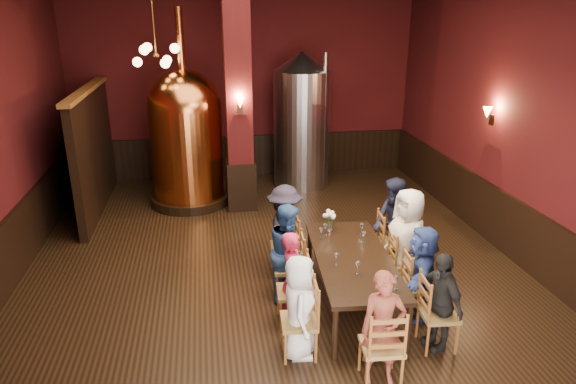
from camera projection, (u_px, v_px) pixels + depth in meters
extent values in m
plane|color=black|center=(275.00, 269.00, 8.19)|extent=(10.00, 10.00, 0.00)
cube|color=#450E10|center=(244.00, 83.00, 12.07)|extent=(8.00, 0.02, 4.50)
cube|color=#450E10|center=(399.00, 339.00, 2.79)|extent=(8.00, 0.02, 4.50)
cube|color=#450E10|center=(526.00, 122.00, 8.04)|extent=(0.02, 10.00, 4.50)
cube|color=black|center=(507.00, 224.00, 8.63)|extent=(0.08, 9.90, 1.00)
cube|color=black|center=(247.00, 155.00, 12.62)|extent=(7.90, 0.08, 1.00)
cube|color=black|center=(4.00, 260.00, 7.42)|extent=(0.08, 9.90, 1.00)
cube|color=#450E10|center=(238.00, 99.00, 9.98)|extent=(0.58, 0.58, 4.50)
cube|color=black|center=(94.00, 153.00, 10.26)|extent=(0.22, 3.50, 2.40)
cube|color=black|center=(353.00, 259.00, 6.98)|extent=(1.17, 2.47, 0.06)
cylinder|color=black|center=(335.00, 334.00, 6.00)|extent=(0.07, 0.07, 0.69)
cylinder|color=black|center=(408.00, 330.00, 6.07)|extent=(0.07, 0.07, 0.69)
cylinder|color=black|center=(310.00, 248.00, 8.13)|extent=(0.07, 0.07, 0.69)
cylinder|color=black|center=(364.00, 246.00, 8.21)|extent=(0.07, 0.07, 0.69)
imported|color=white|center=(299.00, 307.00, 5.99)|extent=(0.50, 0.68, 1.29)
imported|color=#C62246|center=(293.00, 279.00, 6.62)|extent=(0.46, 0.55, 1.29)
imported|color=#274A84|center=(289.00, 251.00, 7.22)|extent=(0.51, 0.75, 1.42)
imported|color=black|center=(285.00, 231.00, 7.84)|extent=(0.79, 1.06, 1.45)
imported|color=black|center=(440.00, 301.00, 6.14)|extent=(0.48, 0.79, 1.27)
imported|color=navy|center=(421.00, 272.00, 6.76)|extent=(0.84, 1.27, 1.31)
imported|color=white|center=(407.00, 241.00, 7.33)|extent=(0.68, 0.88, 1.58)
imported|color=black|center=(393.00, 225.00, 7.97)|extent=(0.49, 0.78, 1.50)
imported|color=brown|center=(383.00, 329.00, 5.54)|extent=(0.53, 0.38, 1.35)
cylinder|color=black|center=(191.00, 198.00, 10.98)|extent=(1.68, 1.68, 0.19)
cylinder|color=orange|center=(188.00, 152.00, 10.63)|extent=(1.65, 1.65, 1.86)
sphere|color=orange|center=(185.00, 107.00, 10.32)|extent=(1.49, 1.49, 1.49)
cylinder|color=orange|center=(180.00, 40.00, 9.87)|extent=(0.15, 0.15, 1.21)
cylinder|color=#B2B2B7|center=(301.00, 130.00, 11.66)|extent=(1.31, 1.31, 2.63)
cone|color=#B2B2B7|center=(302.00, 61.00, 11.14)|extent=(1.26, 1.26, 0.42)
cylinder|color=#B2B2B7|center=(324.00, 121.00, 11.24)|extent=(0.08, 0.08, 2.95)
cylinder|color=white|center=(330.00, 225.00, 7.76)|extent=(0.10, 0.10, 0.18)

